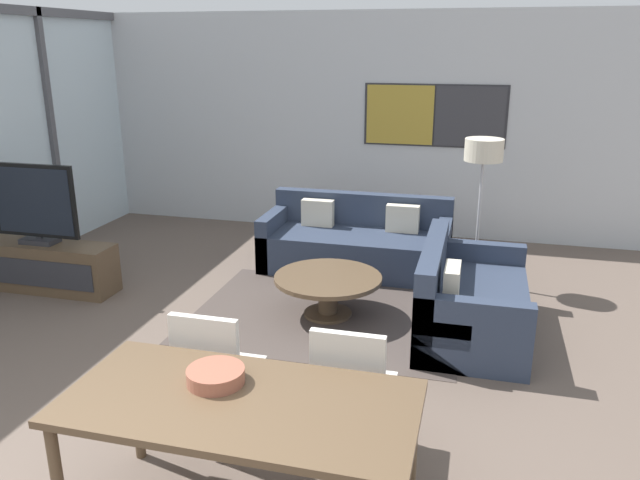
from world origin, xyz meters
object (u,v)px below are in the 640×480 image
Objects in this scene: tv_console at (43,266)px; coffee_table at (328,286)px; dining_table at (240,412)px; sofa_side at (464,303)px; television at (35,205)px; floor_lamp at (483,160)px; dining_chair_centre at (351,386)px; fruit_bowl at (216,375)px; dining_chair_left at (215,368)px; sofa_main at (357,244)px.

tv_console is 1.54× the size of coffee_table.
sofa_side is at bearing 68.99° from dining_table.
tv_console is 0.96× the size of sofa_side.
coffee_table is at bearing 2.05° from television.
floor_lamp is at bearing 16.79° from tv_console.
floor_lamp is (0.65, 3.18, 0.80)m from dining_chair_centre.
television is 3.04× the size of fruit_bowl.
sofa_side is 2.82m from fruit_bowl.
floor_lamp is at bearing 74.35° from dining_table.
tv_console is 1.66× the size of television.
tv_console is 4.55m from floor_lamp.
dining_chair_left is (-0.21, -2.02, 0.22)m from coffee_table.
sofa_side is 2.84m from dining_table.
coffee_table is 3.27× the size of fruit_bowl.
television is at bearing -153.71° from sofa_main.
sofa_side reaches higher than coffee_table.
floor_lamp reaches higher than sofa_main.
television is 1.01× the size of dining_chair_left.
television is 1.01× the size of dining_chair_centre.
sofa_main is at bearing 90.56° from fruit_bowl.
sofa_side is at bearing 64.70° from fruit_bowl.
fruit_bowl is (-0.18, 0.12, 0.12)m from dining_table.
sofa_side is 5.26× the size of fruit_bowl.
coffee_table is 2.04m from dining_chair_left.
tv_console is 5.04× the size of fruit_bowl.
dining_chair_left is 3.62m from floor_lamp.
sofa_main is 2.25× the size of dining_chair_centre.
dining_chair_centre reaches higher than coffee_table.
dining_chair_left reaches higher than coffee_table.
coffee_table is 0.65× the size of floor_lamp.
sofa_main is at bearing 41.26° from sofa_side.
tv_console is 3.89m from fruit_bowl.
television is 4.45m from floor_lamp.
sofa_main is 3.39m from dining_chair_left.
dining_table is 5.83× the size of fruit_bowl.
coffee_table is 1.09× the size of dining_chair_centre.
tv_console is at bearing -163.21° from floor_lamp.
floor_lamp reaches higher than sofa_side.
dining_chair_centre is (3.59, -1.91, -0.38)m from television.
sofa_side is 1.22m from coffee_table.
dining_table is 4.03m from floor_lamp.
television is at bearing 141.08° from dining_table.
television reaches higher than sofa_side.
dining_chair_left is at bearing -96.01° from coffee_table.
fruit_bowl reaches higher than dining_table.
sofa_main is at bearing 93.05° from dining_table.
dining_chair_left is 1.00× the size of dining_chair_centre.
floor_lamp is at bearing -3.15° from sofa_side.
dining_table is at bearing -105.65° from floor_lamp.
sofa_main is at bearing 26.30° from tv_console.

